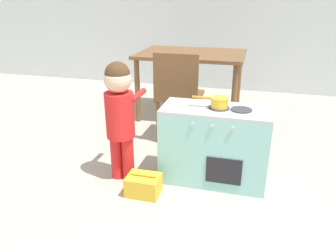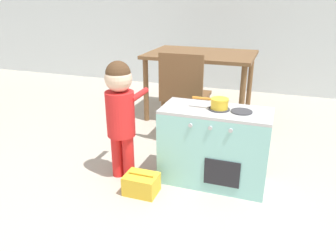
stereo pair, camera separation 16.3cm
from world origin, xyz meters
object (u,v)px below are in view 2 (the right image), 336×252
object	(u,v)px
play_kitchen	(214,146)
toy_basket	(141,184)
child_figure	(120,107)
dining_chair_near	(184,94)
toy_pot	(219,103)
dining_table	(201,61)

from	to	relation	value
play_kitchen	toy_basket	world-z (taller)	play_kitchen
child_figure	dining_chair_near	bearing A→B (deg)	73.06
toy_basket	dining_chair_near	distance (m)	1.04
toy_pot	child_figure	xyz separation A→B (m)	(-0.68, -0.16, -0.05)
toy_basket	dining_chair_near	xyz separation A→B (m)	(0.02, 0.97, 0.39)
toy_pot	child_figure	world-z (taller)	child_figure
toy_basket	child_figure	bearing A→B (deg)	142.43
play_kitchen	toy_pot	bearing A→B (deg)	1.87
play_kitchen	dining_chair_near	xyz separation A→B (m)	(-0.42, 0.64, 0.18)
child_figure	dining_table	xyz separation A→B (m)	(0.21, 1.53, 0.06)
child_figure	toy_basket	bearing A→B (deg)	-37.57
child_figure	dining_chair_near	xyz separation A→B (m)	(0.24, 0.79, -0.10)
child_figure	dining_table	bearing A→B (deg)	82.15
child_figure	dining_chair_near	size ratio (longest dim) A/B	1.05
play_kitchen	toy_basket	xyz separation A→B (m)	(-0.44, -0.33, -0.21)
child_figure	toy_basket	distance (m)	0.57
toy_pot	toy_basket	xyz separation A→B (m)	(-0.46, -0.33, -0.55)
child_figure	play_kitchen	bearing A→B (deg)	13.28
toy_pot	toy_basket	world-z (taller)	toy_pot
toy_pot	toy_basket	bearing A→B (deg)	-144.15
toy_pot	dining_chair_near	distance (m)	0.79
dining_chair_near	play_kitchen	bearing A→B (deg)	-56.48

